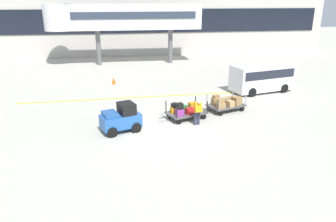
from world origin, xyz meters
name	(u,v)px	position (x,y,z in m)	size (l,w,h in m)	color
ground_plane	(170,135)	(0.00, 0.00, 0.00)	(120.00, 120.00, 0.00)	#B2ADA0
apron_lead_line	(158,96)	(0.31, 7.21, 0.00)	(19.97, 0.20, 0.01)	yellow
terminal_building	(136,24)	(0.00, 25.98, 3.87)	(48.75, 2.51, 7.73)	#BCB7AD
jet_bridge	(118,17)	(-2.24, 19.99, 4.96)	(16.31, 3.00, 6.32)	silver
baggage_tug	(121,118)	(-2.54, 0.94, 0.75)	(2.35, 1.80, 1.58)	#2659A5
baggage_cart_lead	(185,111)	(1.28, 2.30, 0.51)	(3.07, 2.09, 1.17)	#4C4C4F
baggage_cart_middle	(226,103)	(4.21, 3.31, 0.53)	(3.07, 2.09, 1.10)	#4C4C4F
baggage_handler	(198,111)	(1.79, 1.17, 0.87)	(0.47, 0.49, 1.56)	#2D334C
shuttle_van	(262,76)	(8.38, 7.22, 1.23)	(5.11, 2.94, 2.10)	silver
safety_cone_near	(114,81)	(-2.96, 11.46, 0.28)	(0.36, 0.36, 0.55)	#EA590F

